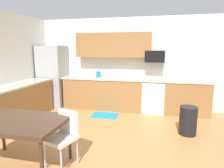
% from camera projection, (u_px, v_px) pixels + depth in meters
% --- Properties ---
extents(ground_plane, '(12.00, 12.00, 0.00)m').
position_uv_depth(ground_plane, '(100.00, 146.00, 3.62)').
color(ground_plane, '#B77F47').
extents(wall_back, '(5.80, 0.10, 2.70)m').
position_uv_depth(wall_back, '(124.00, 63.00, 5.93)').
color(wall_back, silver).
rests_on(wall_back, ground).
extents(cabinet_run_back, '(2.36, 0.60, 0.90)m').
position_uv_depth(cabinet_run_back, '(103.00, 94.00, 5.88)').
color(cabinet_run_back, olive).
rests_on(cabinet_run_back, ground).
extents(cabinet_run_back_right, '(1.19, 0.60, 0.90)m').
position_uv_depth(cabinet_run_back_right, '(186.00, 98.00, 5.35)').
color(cabinet_run_back_right, olive).
rests_on(cabinet_run_back_right, ground).
extents(cabinet_run_left, '(0.60, 2.00, 0.90)m').
position_uv_depth(cabinet_run_left, '(20.00, 103.00, 4.83)').
color(cabinet_run_left, olive).
rests_on(cabinet_run_left, ground).
extents(countertop_back, '(4.80, 0.64, 0.04)m').
position_uv_depth(countertop_back, '(122.00, 79.00, 5.67)').
color(countertop_back, beige).
rests_on(countertop_back, cabinet_run_back).
extents(countertop_left, '(0.64, 2.00, 0.04)m').
position_uv_depth(countertop_left, '(19.00, 85.00, 4.74)').
color(countertop_left, beige).
rests_on(countertop_left, cabinet_run_left).
extents(upper_cabinets_back, '(2.20, 0.34, 0.70)m').
position_uv_depth(upper_cabinets_back, '(113.00, 45.00, 5.68)').
color(upper_cabinets_back, olive).
extents(refrigerator, '(0.76, 0.70, 1.88)m').
position_uv_depth(refrigerator, '(53.00, 76.00, 6.07)').
color(refrigerator, '#9EA0A5').
rests_on(refrigerator, ground).
extents(oven_range, '(0.60, 0.60, 0.91)m').
position_uv_depth(oven_range, '(153.00, 96.00, 5.55)').
color(oven_range, white).
rests_on(oven_range, ground).
extents(microwave, '(0.54, 0.36, 0.32)m').
position_uv_depth(microwave, '(155.00, 56.00, 5.44)').
color(microwave, black).
extents(sink_basin, '(0.48, 0.40, 0.14)m').
position_uv_depth(sink_basin, '(111.00, 80.00, 5.75)').
color(sink_basin, '#A5A8AD').
rests_on(sink_basin, countertop_back).
extents(sink_faucet, '(0.02, 0.02, 0.24)m').
position_uv_depth(sink_faucet, '(112.00, 74.00, 5.89)').
color(sink_faucet, '#B2B5BA').
rests_on(sink_faucet, countertop_back).
extents(dining_table, '(1.40, 0.90, 0.76)m').
position_uv_depth(dining_table, '(17.00, 124.00, 2.85)').
color(dining_table, '#422D1E').
rests_on(dining_table, ground).
extents(chair_near_table, '(0.50, 0.50, 0.85)m').
position_uv_depth(chair_near_table, '(64.00, 134.00, 2.96)').
color(chair_near_table, white).
rests_on(chair_near_table, ground).
extents(trash_bin, '(0.36, 0.36, 0.60)m').
position_uv_depth(trash_bin, '(188.00, 121.00, 4.08)').
color(trash_bin, black).
rests_on(trash_bin, ground).
extents(floor_mat, '(0.70, 0.50, 0.01)m').
position_uv_depth(floor_mat, '(105.00, 115.00, 5.28)').
color(floor_mat, '#198CBF').
rests_on(floor_mat, ground).
extents(kettle, '(0.14, 0.14, 0.20)m').
position_uv_depth(kettle, '(98.00, 75.00, 5.86)').
color(kettle, '#198CBF').
rests_on(kettle, countertop_back).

